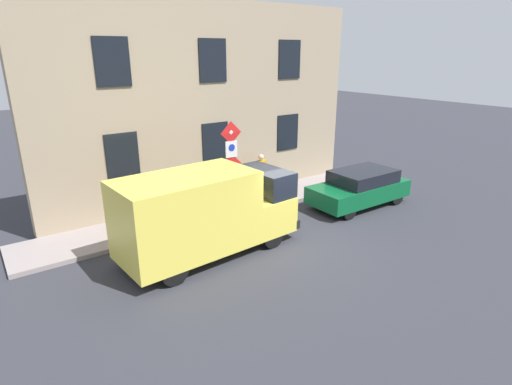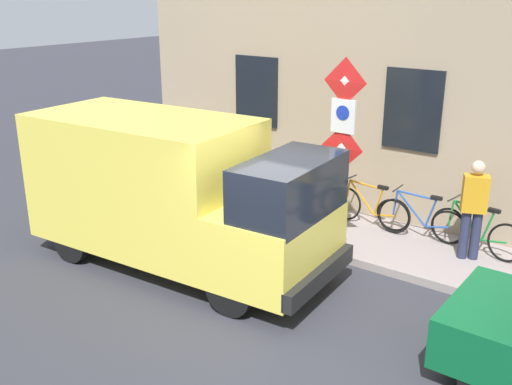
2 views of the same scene
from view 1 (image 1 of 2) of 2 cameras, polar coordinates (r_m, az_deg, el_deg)
name	(u,v)px [view 1 (image 1 of 2)]	position (r m, az deg, el deg)	size (l,w,h in m)	color
ground_plane	(285,238)	(13.24, 4.01, -6.31)	(80.00, 80.00, 0.00)	#303139
sidewalk_slab	(231,207)	(15.62, -3.51, -1.96)	(2.06, 14.96, 0.14)	gray
building_facade	(209,106)	(15.90, -6.48, 11.86)	(0.75, 12.96, 7.41)	tan
sign_post_stacked	(231,158)	(14.08, -3.43, 4.86)	(0.15, 0.56, 3.20)	#474C47
delivery_van	(206,212)	(11.77, -6.98, -2.64)	(2.36, 5.45, 2.50)	#EAD750
parked_hatchback	(360,187)	(16.20, 14.21, 0.74)	(1.81, 4.02, 1.38)	#0C592E
bicycle_green	(256,185)	(16.66, 0.06, 1.03)	(0.49, 1.71, 0.89)	black
bicycle_blue	(235,190)	(16.12, -2.86, 0.38)	(0.46, 1.71, 0.89)	black
bicycle_orange	(213,195)	(15.63, -5.98, -0.30)	(0.46, 1.71, 0.89)	black
pedestrian	(261,174)	(16.23, 0.70, 2.61)	(0.40, 0.47, 1.72)	#262B47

